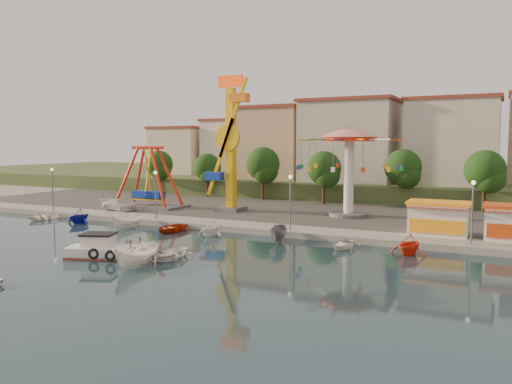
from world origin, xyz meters
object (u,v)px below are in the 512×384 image
Objects in this scene: wave_swinger at (349,150)px; van at (119,205)px; rowboat_a at (169,253)px; pirate_ship_ride at (148,178)px; kamikaze_tower at (231,146)px; skiff at (136,255)px; cabin_motorboat at (103,250)px.

wave_swinger reaches higher than van.
pirate_ship_ride is at bearing 123.84° from rowboat_a.
kamikaze_tower is 27.31m from skiff.
rowboat_a is (-6.93, -24.53, -7.78)m from wave_swinger.
pirate_ship_ride is at bearing -6.91° from van.
skiff is (18.46, -24.31, -3.58)m from pirate_ship_ride.
rowboat_a is at bearing -105.77° from wave_swinger.
rowboat_a is at bearing -125.49° from van.
kamikaze_tower reaches higher than skiff.
rowboat_a is at bearing 81.86° from skiff.
pirate_ship_ride reaches higher than skiff.
wave_swinger reaches higher than skiff.
pirate_ship_ride is 30.73m from skiff.
skiff is at bearing -131.16° from van.
rowboat_a is at bearing -48.08° from pirate_ship_ride.
van is (-19.38, 19.72, 0.49)m from skiff.
cabin_motorboat is 5.30m from rowboat_a.
van is at bearing 132.09° from rowboat_a.
wave_swinger reaches higher than pirate_ship_ride.
wave_swinger reaches higher than rowboat_a.
van reaches higher than skiff.
cabin_motorboat is 23.97m from van.
rowboat_a is 26.15m from van.
pirate_ship_ride reaches higher than rowboat_a.
kamikaze_tower is 25.64m from cabin_motorboat.
cabin_motorboat is at bearing -114.25° from wave_swinger.
pirate_ship_ride is at bearing 99.25° from cabin_motorboat.
skiff is at bearing -75.64° from kamikaze_tower.
wave_swinger is 28.93m from van.
skiff is 27.65m from van.
kamikaze_tower reaches higher than cabin_motorboat.
kamikaze_tower is (11.97, 1.05, 4.18)m from pirate_ship_ride.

